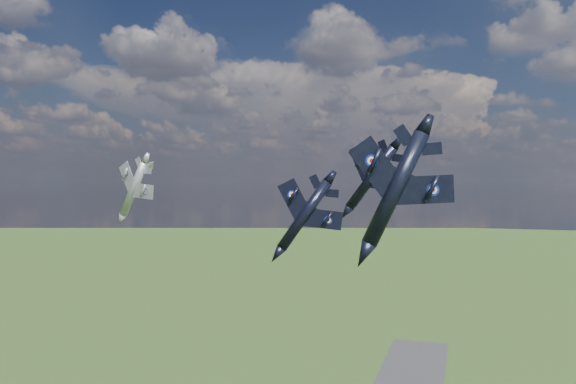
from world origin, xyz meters
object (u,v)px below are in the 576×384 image
(jet_lead_navy, at_px, (304,215))
(jet_high_navy, at_px, (372,178))
(jet_left_silver, at_px, (134,189))
(jet_right_navy, at_px, (396,188))

(jet_lead_navy, distance_m, jet_high_navy, 17.23)
(jet_left_silver, bearing_deg, jet_right_navy, -15.96)
(jet_right_navy, distance_m, jet_left_silver, 51.31)
(jet_lead_navy, distance_m, jet_right_navy, 28.23)
(jet_lead_navy, height_order, jet_high_navy, jet_high_navy)
(jet_lead_navy, relative_size, jet_high_navy, 0.91)
(jet_right_navy, bearing_deg, jet_left_silver, 129.92)
(jet_left_silver, bearing_deg, jet_lead_navy, 8.67)
(jet_right_navy, bearing_deg, jet_high_navy, 85.42)
(jet_left_silver, bearing_deg, jet_high_navy, 35.09)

